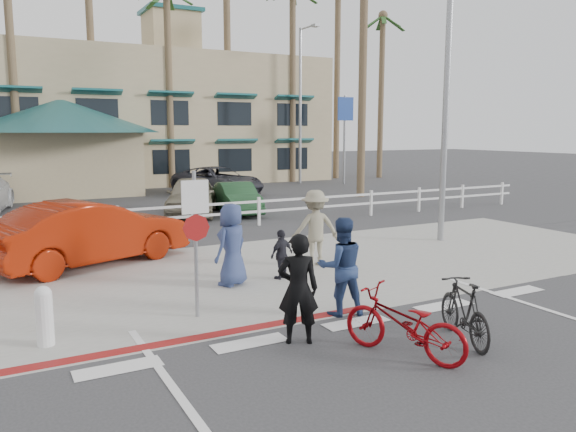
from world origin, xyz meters
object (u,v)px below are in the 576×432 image
sign_post (195,237)px  bike_black (464,311)px  bike_red (404,324)px  car_white_sedan (90,233)px

sign_post → bike_black: (3.29, -3.09, -0.95)m
bike_red → bike_black: bike_red is taller
sign_post → bike_black: sign_post is taller
sign_post → car_white_sedan: bearing=101.5°
bike_red → sign_post: bearing=-80.6°
sign_post → car_white_sedan: 5.15m
bike_red → bike_black: size_ratio=1.16×
bike_red → car_white_sedan: bearing=-93.3°
sign_post → bike_red: bearing=-56.6°
bike_black → sign_post: bearing=-23.5°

